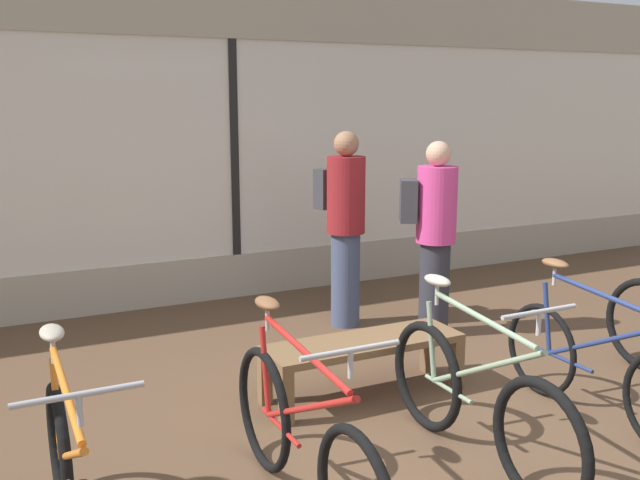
{
  "coord_description": "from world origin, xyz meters",
  "views": [
    {
      "loc": [
        -2.4,
        -3.1,
        2.04
      ],
      "look_at": [
        0.0,
        1.77,
        0.95
      ],
      "focal_mm": 40.0,
      "sensor_mm": 36.0,
      "label": 1
    }
  ],
  "objects_px": {
    "bicycle_left": "(302,442)",
    "customer_near_rack": "(434,232)",
    "bicycle_right": "(597,366)",
    "display_bench": "(363,350)",
    "bicycle_center": "(476,400)",
    "customer_by_window": "(344,222)"
  },
  "relations": [
    {
      "from": "bicycle_center",
      "to": "bicycle_right",
      "type": "bearing_deg",
      "value": 4.3
    },
    {
      "from": "bicycle_center",
      "to": "customer_by_window",
      "type": "distance_m",
      "value": 2.66
    },
    {
      "from": "bicycle_left",
      "to": "display_bench",
      "type": "distance_m",
      "value": 1.49
    },
    {
      "from": "customer_near_rack",
      "to": "customer_by_window",
      "type": "xyz_separation_m",
      "value": [
        -0.56,
        0.58,
        0.04
      ]
    },
    {
      "from": "display_bench",
      "to": "customer_near_rack",
      "type": "height_order",
      "value": "customer_near_rack"
    },
    {
      "from": "bicycle_center",
      "to": "bicycle_right",
      "type": "xyz_separation_m",
      "value": [
        1.01,
        0.08,
        -0.0
      ]
    },
    {
      "from": "bicycle_right",
      "to": "bicycle_left",
      "type": "bearing_deg",
      "value": -176.89
    },
    {
      "from": "bicycle_right",
      "to": "customer_near_rack",
      "type": "distance_m",
      "value": 1.97
    },
    {
      "from": "display_bench",
      "to": "customer_by_window",
      "type": "relative_size",
      "value": 0.8
    },
    {
      "from": "bicycle_left",
      "to": "customer_near_rack",
      "type": "relative_size",
      "value": 1.04
    },
    {
      "from": "bicycle_right",
      "to": "display_bench",
      "type": "relative_size",
      "value": 1.19
    },
    {
      "from": "bicycle_right",
      "to": "customer_near_rack",
      "type": "bearing_deg",
      "value": 88.09
    },
    {
      "from": "display_bench",
      "to": "customer_near_rack",
      "type": "bearing_deg",
      "value": 36.74
    },
    {
      "from": "bicycle_left",
      "to": "customer_near_rack",
      "type": "distance_m",
      "value": 3.0
    },
    {
      "from": "customer_near_rack",
      "to": "customer_by_window",
      "type": "distance_m",
      "value": 0.8
    },
    {
      "from": "customer_near_rack",
      "to": "bicycle_left",
      "type": "bearing_deg",
      "value": -137.24
    },
    {
      "from": "customer_by_window",
      "to": "bicycle_left",
      "type": "bearing_deg",
      "value": -121.97
    },
    {
      "from": "bicycle_left",
      "to": "customer_near_rack",
      "type": "bearing_deg",
      "value": 42.76
    },
    {
      "from": "bicycle_right",
      "to": "customer_near_rack",
      "type": "xyz_separation_m",
      "value": [
        0.06,
        1.89,
        0.53
      ]
    },
    {
      "from": "bicycle_left",
      "to": "customer_by_window",
      "type": "distance_m",
      "value": 3.09
    },
    {
      "from": "bicycle_left",
      "to": "customer_near_rack",
      "type": "height_order",
      "value": "customer_near_rack"
    },
    {
      "from": "display_bench",
      "to": "customer_near_rack",
      "type": "distance_m",
      "value": 1.59
    }
  ]
}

